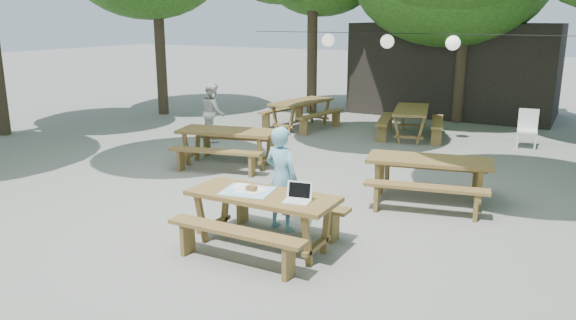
% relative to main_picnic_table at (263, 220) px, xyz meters
% --- Properties ---
extents(ground, '(80.00, 80.00, 0.00)m').
position_rel_main_picnic_table_xyz_m(ground, '(-0.77, 1.57, -0.39)').
color(ground, slate).
rests_on(ground, ground).
extents(pavilion, '(6.00, 3.00, 2.80)m').
position_rel_main_picnic_table_xyz_m(pavilion, '(-0.27, 12.07, 1.01)').
color(pavilion, black).
rests_on(pavilion, ground).
extents(main_picnic_table, '(2.00, 1.58, 0.75)m').
position_rel_main_picnic_table_xyz_m(main_picnic_table, '(0.00, 0.00, 0.00)').
color(main_picnic_table, brown).
rests_on(main_picnic_table, ground).
extents(picnic_table_nw, '(2.21, 1.97, 0.75)m').
position_rel_main_picnic_table_xyz_m(picnic_table_nw, '(-2.85, 3.30, 0.00)').
color(picnic_table_nw, brown).
rests_on(picnic_table_nw, ground).
extents(picnic_table_ne, '(2.18, 1.94, 0.75)m').
position_rel_main_picnic_table_xyz_m(picnic_table_ne, '(1.43, 2.92, 0.00)').
color(picnic_table_ne, brown).
rests_on(picnic_table_ne, ground).
extents(picnic_table_far_w, '(1.88, 2.14, 0.75)m').
position_rel_main_picnic_table_xyz_m(picnic_table_far_w, '(-3.38, 7.62, 0.00)').
color(picnic_table_far_w, brown).
rests_on(picnic_table_far_w, ground).
extents(picnic_table_far_e, '(1.98, 2.22, 0.75)m').
position_rel_main_picnic_table_xyz_m(picnic_table_far_e, '(-0.33, 7.78, 0.00)').
color(picnic_table_far_e, brown).
rests_on(picnic_table_far_e, ground).
extents(woman, '(0.61, 0.46, 1.52)m').
position_rel_main_picnic_table_xyz_m(woman, '(-0.11, 0.71, 0.37)').
color(woman, '#6CABC6').
rests_on(woman, ground).
extents(second_person, '(0.87, 0.88, 1.43)m').
position_rel_main_picnic_table_xyz_m(second_person, '(-4.52, 5.10, 0.33)').
color(second_person, silver).
rests_on(second_person, ground).
extents(plastic_chair, '(0.49, 0.49, 0.90)m').
position_rel_main_picnic_table_xyz_m(plastic_chair, '(2.39, 7.98, -0.13)').
color(plastic_chair, white).
rests_on(plastic_chair, ground).
extents(laptop, '(0.37, 0.32, 0.24)m').
position_rel_main_picnic_table_xyz_m(laptop, '(0.55, -0.03, 0.42)').
color(laptop, white).
rests_on(laptop, main_picnic_table).
extents(tabletop_clutter, '(0.74, 0.66, 0.08)m').
position_rel_main_picnic_table_xyz_m(tabletop_clutter, '(-0.23, 0.01, 0.37)').
color(tabletop_clutter, '#3DA0D2').
rests_on(tabletop_clutter, main_picnic_table).
extents(paper_lanterns, '(9.00, 0.34, 0.38)m').
position_rel_main_picnic_table_xyz_m(paper_lanterns, '(-0.96, 7.57, 2.02)').
color(paper_lanterns, black).
rests_on(paper_lanterns, ground).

